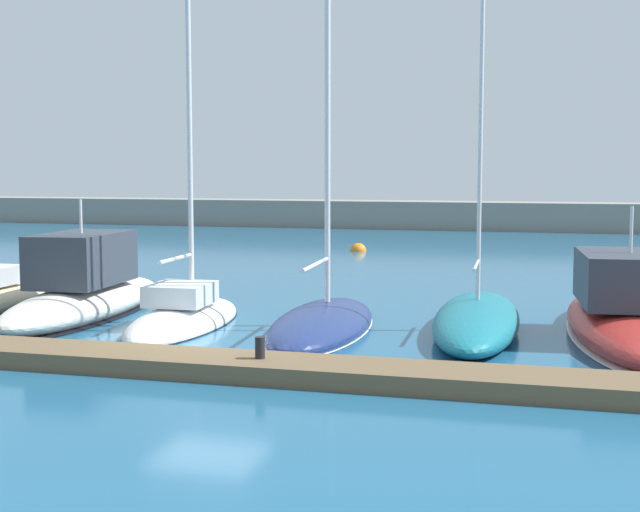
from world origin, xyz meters
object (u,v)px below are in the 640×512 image
object	(u,v)px
motorboat_ivory_second	(85,291)
sailboat_teal_fifth	(477,318)
dock_bollard	(260,348)
sailboat_white_third	(184,317)
mooring_buoy_orange	(358,251)
sailboat_navy_fourth	(322,323)
motorboat_red_sixth	(627,314)

from	to	relation	value
motorboat_ivory_second	sailboat_teal_fifth	size ratio (longest dim) A/B	0.65
dock_bollard	sailboat_white_third	bearing A→B (deg)	128.09
sailboat_white_third	mooring_buoy_orange	bearing A→B (deg)	-1.79
sailboat_navy_fourth	mooring_buoy_orange	bearing A→B (deg)	6.84
sailboat_navy_fourth	motorboat_red_sixth	distance (m)	7.62
sailboat_navy_fourth	sailboat_teal_fifth	bearing A→B (deg)	-81.52
motorboat_ivory_second	sailboat_navy_fourth	distance (m)	7.15
motorboat_red_sixth	sailboat_white_third	bearing A→B (deg)	92.23
motorboat_red_sixth	mooring_buoy_orange	bearing A→B (deg)	24.08
motorboat_ivory_second	sailboat_teal_fifth	world-z (taller)	sailboat_teal_fifth
dock_bollard	motorboat_ivory_second	bearing A→B (deg)	141.44
mooring_buoy_orange	dock_bollard	xyz separation A→B (m)	(4.19, -27.12, 0.60)
sailboat_white_third	dock_bollard	world-z (taller)	sailboat_white_third
sailboat_white_third	mooring_buoy_orange	world-z (taller)	sailboat_white_third
sailboat_white_third	sailboat_navy_fourth	world-z (taller)	sailboat_white_third
sailboat_teal_fifth	dock_bollard	world-z (taller)	sailboat_teal_fifth
sailboat_white_third	motorboat_ivory_second	bearing A→B (deg)	72.91
motorboat_ivory_second	dock_bollard	world-z (taller)	motorboat_ivory_second
motorboat_red_sixth	sailboat_teal_fifth	bearing A→B (deg)	88.25
sailboat_navy_fourth	dock_bollard	world-z (taller)	sailboat_navy_fourth
motorboat_red_sixth	dock_bollard	distance (m)	9.74
sailboat_teal_fifth	dock_bollard	size ratio (longest dim) A/B	31.01
sailboat_navy_fourth	dock_bollard	distance (m)	5.32
sailboat_teal_fifth	mooring_buoy_orange	bearing A→B (deg)	17.99
mooring_buoy_orange	sailboat_teal_fifth	bearing A→B (deg)	-69.32
motorboat_ivory_second	mooring_buoy_orange	xyz separation A→B (m)	(3.07, 21.33, -0.71)
sailboat_navy_fourth	dock_bollard	bearing A→B (deg)	177.95
sailboat_teal_fifth	mooring_buoy_orange	distance (m)	22.43
sailboat_white_third	sailboat_navy_fourth	size ratio (longest dim) A/B	1.18
sailboat_teal_fifth	motorboat_red_sixth	world-z (taller)	sailboat_teal_fifth
dock_bollard	mooring_buoy_orange	bearing A→B (deg)	98.78
motorboat_red_sixth	mooring_buoy_orange	xyz separation A→B (m)	(-11.58, 20.77, -0.60)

